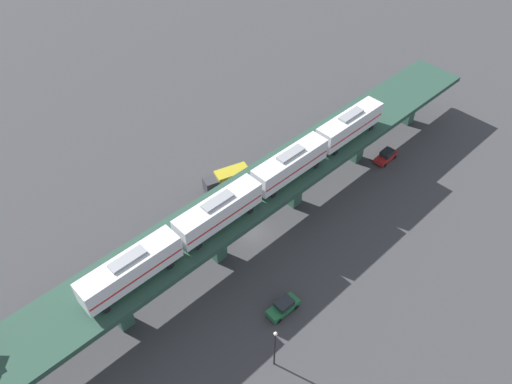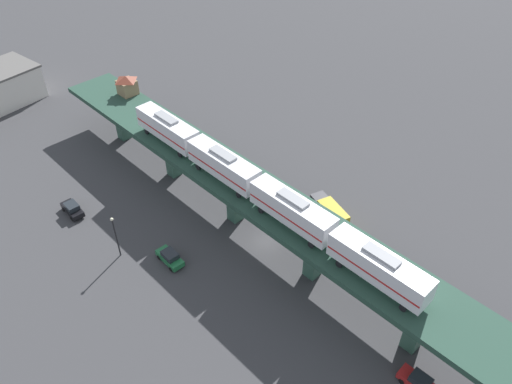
{
  "view_description": "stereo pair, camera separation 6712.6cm",
  "coord_description": "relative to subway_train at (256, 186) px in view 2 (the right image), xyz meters",
  "views": [
    {
      "loc": [
        -25.73,
        39.75,
        54.41
      ],
      "look_at": [
        -1.2,
        0.99,
        9.49
      ],
      "focal_mm": 35.0,
      "sensor_mm": 36.0,
      "label": 1
    },
    {
      "loc": [
        -42.96,
        -25.02,
        50.82
      ],
      "look_at": [
        -1.2,
        0.99,
        9.49
      ],
      "focal_mm": 35.0,
      "sensor_mm": 36.0,
      "label": 2
    }
  ],
  "objects": [
    {
      "name": "ground_plane",
      "position": [
        1.2,
        -0.99,
        -10.53
      ],
      "size": [
        400.0,
        400.0,
        0.0
      ],
      "primitive_type": "plane",
      "color": "#38383A"
    },
    {
      "name": "street_car_red",
      "position": [
        -9.0,
        -26.16,
        -9.59
      ],
      "size": [
        2.71,
        4.69,
        1.89
      ],
      "color": "#AD1E1E",
      "rests_on": "ground"
    },
    {
      "name": "delivery_truck",
      "position": [
        9.53,
        -6.69,
        -8.77
      ],
      "size": [
        5.68,
        7.31,
        3.2
      ],
      "color": "#333338",
      "rests_on": "ground"
    },
    {
      "name": "subway_train",
      "position": [
        0.0,
        0.0,
        0.0
      ],
      "size": [
        14.78,
        49.0,
        4.45
      ],
      "color": "silver",
      "rests_on": "elevated_viaduct"
    },
    {
      "name": "elevated_viaduct",
      "position": [
        1.15,
        -1.17,
        -3.68
      ],
      "size": [
        30.43,
        91.3,
        7.99
      ],
      "color": "#244135",
      "rests_on": "ground"
    },
    {
      "name": "street_car_green",
      "position": [
        -9.09,
        8.0,
        -9.59
      ],
      "size": [
        2.94,
        4.72,
        1.89
      ],
      "color": "#1E6638",
      "rests_on": "ground"
    },
    {
      "name": "street_lamp",
      "position": [
        -11.74,
        14.67,
        -6.42
      ],
      "size": [
        0.44,
        0.44,
        6.94
      ],
      "color": "black",
      "rests_on": "ground"
    },
    {
      "name": "street_car_black",
      "position": [
        -9.22,
        26.69,
        -9.59
      ],
      "size": [
        2.95,
        4.73,
        1.89
      ],
      "color": "black",
      "rests_on": "ground"
    },
    {
      "name": "signal_hut",
      "position": [
        12.4,
        33.97,
        -0.74
      ],
      "size": [
        3.9,
        3.9,
        3.4
      ],
      "color": "#8C7251",
      "rests_on": "elevated_viaduct"
    }
  ]
}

